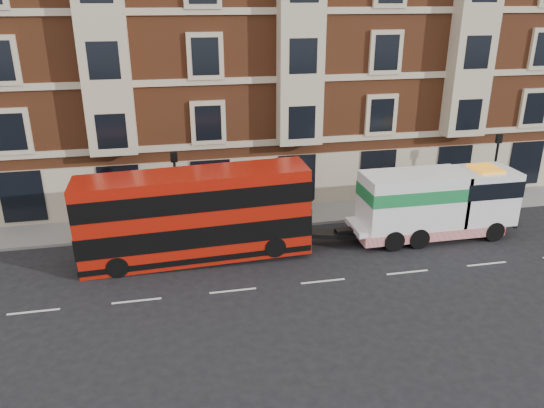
{
  "coord_description": "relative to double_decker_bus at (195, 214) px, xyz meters",
  "views": [
    {
      "loc": [
        -6.34,
        -19.59,
        11.72
      ],
      "look_at": [
        -1.47,
        4.0,
        2.24
      ],
      "focal_mm": 35.0,
      "sensor_mm": 36.0,
      "label": 1
    }
  ],
  "objects": [
    {
      "name": "lamp_post_east",
      "position": [
        17.26,
        2.86,
        0.4
      ],
      "size": [
        0.35,
        0.15,
        4.35
      ],
      "color": "black",
      "rests_on": "sidewalk"
    },
    {
      "name": "sidewalk",
      "position": [
        5.26,
        4.16,
        -2.2
      ],
      "size": [
        90.0,
        3.0,
        0.15
      ],
      "primitive_type": "cube",
      "color": "slate",
      "rests_on": "ground"
    },
    {
      "name": "lamp_post_west",
      "position": [
        -0.74,
        2.86,
        0.4
      ],
      "size": [
        0.35,
        0.15,
        4.35
      ],
      "color": "black",
      "rests_on": "sidewalk"
    },
    {
      "name": "tow_truck",
      "position": [
        12.06,
        -0.0,
        -0.4
      ],
      "size": [
        8.5,
        2.51,
        3.54
      ],
      "color": "white",
      "rests_on": "ground"
    },
    {
      "name": "double_decker_bus",
      "position": [
        0.0,
        0.0,
        0.0
      ],
      "size": [
        10.62,
        2.44,
        4.3
      ],
      "color": "#AA1609",
      "rests_on": "ground"
    },
    {
      "name": "ground",
      "position": [
        5.26,
        -3.34,
        -2.28
      ],
      "size": [
        120.0,
        120.0,
        0.0
      ],
      "primitive_type": "plane",
      "color": "black",
      "rests_on": "ground"
    },
    {
      "name": "victorian_terrace",
      "position": [
        5.76,
        11.66,
        7.79
      ],
      "size": [
        45.0,
        12.0,
        20.4
      ],
      "color": "brown",
      "rests_on": "ground"
    },
    {
      "name": "pedestrian",
      "position": [
        -3.53,
        4.45,
        -1.37
      ],
      "size": [
        0.59,
        0.43,
        1.51
      ],
      "primitive_type": "imported",
      "rotation": [
        0.0,
        0.0,
        -0.14
      ],
      "color": "#1D1932",
      "rests_on": "sidewalk"
    }
  ]
}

